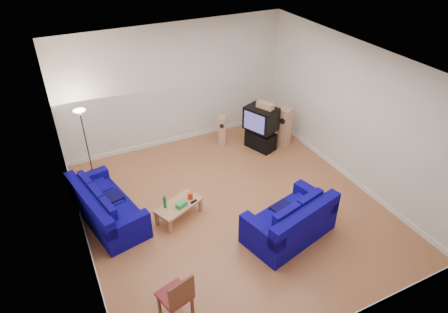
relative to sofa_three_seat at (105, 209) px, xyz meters
name	(u,v)px	position (x,y,z in m)	size (l,w,h in m)	color
room	(233,147)	(2.51, -0.81, 1.25)	(6.01, 6.51, 3.21)	brown
sofa_three_seat	(105,209)	(0.00, 0.00, 0.00)	(1.31, 2.21, 0.80)	#0B0653
sofa_loveseat	(291,223)	(3.14, -2.06, 0.04)	(1.94, 1.38, 0.88)	#0B0653
coffee_table	(179,206)	(1.38, -0.58, 0.01)	(1.10, 0.84, 0.36)	tan
bottle	(165,202)	(1.11, -0.55, 0.20)	(0.07, 0.07, 0.28)	#197233
tissue_box	(181,204)	(1.41, -0.67, 0.11)	(0.23, 0.13, 0.09)	green
red_canister	(190,196)	(1.67, -0.52, 0.14)	(0.11, 0.11, 0.15)	red
remote	(194,202)	(1.69, -0.65, 0.07)	(0.15, 0.05, 0.02)	black
tv_stand	(261,140)	(4.32, 1.09, -0.06)	(0.77, 0.43, 0.47)	black
av_receiver	(260,131)	(4.31, 1.10, 0.23)	(0.43, 0.35, 0.10)	black
television	(261,119)	(4.30, 1.10, 0.58)	(0.83, 0.94, 0.61)	black
centre_speaker	(265,105)	(4.37, 1.05, 0.96)	(0.44, 0.18, 0.16)	tan
speaker_left	(222,130)	(3.50, 1.75, 0.11)	(0.28, 0.30, 0.81)	tan
speaker_right	(285,127)	(4.95, 0.94, 0.24)	(0.39, 0.36, 1.08)	tan
floor_lamp	(82,122)	(0.06, 1.89, 1.09)	(0.29, 0.29, 1.68)	black
dining_chair	(177,296)	(0.53, -2.82, 0.23)	(0.56, 0.56, 0.95)	brown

